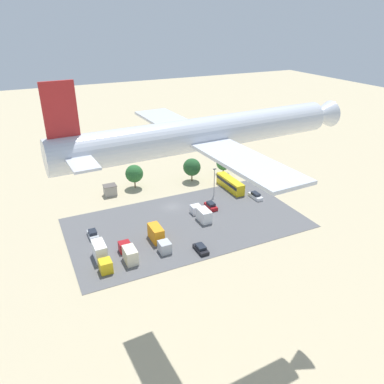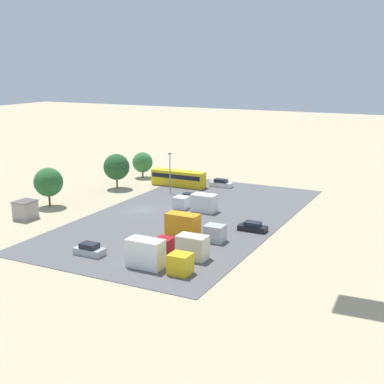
% 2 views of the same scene
% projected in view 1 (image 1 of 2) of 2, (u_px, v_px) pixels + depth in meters
% --- Properties ---
extents(ground_plane, '(400.00, 400.00, 0.00)m').
position_uv_depth(ground_plane, '(172.00, 207.00, 97.34)').
color(ground_plane, tan).
extents(parking_lot_surface, '(55.47, 30.41, 0.08)m').
position_uv_depth(parking_lot_surface, '(187.00, 223.00, 89.82)').
color(parking_lot_surface, '#565659').
rests_on(parking_lot_surface, ground).
extents(shed_building, '(3.50, 2.93, 2.98)m').
position_uv_depth(shed_building, '(110.00, 190.00, 103.13)').
color(shed_building, '#9E998E').
rests_on(shed_building, ground).
extents(bus, '(2.61, 11.41, 3.18)m').
position_uv_depth(bus, '(230.00, 183.00, 106.52)').
color(bus, gold).
rests_on(bus, ground).
extents(parked_car_0, '(1.79, 4.70, 1.62)m').
position_uv_depth(parked_car_0, '(255.00, 196.00, 101.60)').
color(parked_car_0, silver).
rests_on(parked_car_0, ground).
extents(parked_car_1, '(1.90, 4.28, 1.42)m').
position_uv_depth(parked_car_1, '(201.00, 249.00, 78.80)').
color(parked_car_1, black).
rests_on(parked_car_1, ground).
extents(parked_car_2, '(1.84, 4.32, 1.64)m').
position_uv_depth(parked_car_2, '(211.00, 206.00, 96.27)').
color(parked_car_2, maroon).
rests_on(parked_car_2, ground).
extents(parked_car_3, '(1.98, 4.04, 1.60)m').
position_uv_depth(parked_car_3, '(93.00, 234.00, 83.85)').
color(parked_car_3, '#ADB2B7').
rests_on(parked_car_3, ground).
extents(parked_truck_0, '(2.33, 8.87, 3.39)m').
position_uv_depth(parked_truck_0, '(158.00, 237.00, 81.15)').
color(parked_truck_0, '#ADB2B7').
rests_on(parked_truck_0, ground).
extents(parked_truck_1, '(2.32, 7.15, 3.08)m').
position_uv_depth(parked_truck_1, '(129.00, 253.00, 76.04)').
color(parked_truck_1, maroon).
rests_on(parked_truck_1, ground).
extents(parked_truck_2, '(2.35, 8.41, 3.58)m').
position_uv_depth(parked_truck_2, '(101.00, 255.00, 74.93)').
color(parked_truck_2, gold).
rests_on(parked_truck_2, ground).
extents(parked_truck_3, '(2.48, 7.57, 2.98)m').
position_uv_depth(parked_truck_3, '(202.00, 214.00, 91.10)').
color(parked_truck_3, silver).
rests_on(parked_truck_3, ground).
extents(tree_near_shed, '(5.06, 5.06, 6.92)m').
position_uv_depth(tree_near_shed, '(134.00, 174.00, 106.31)').
color(tree_near_shed, brown).
rests_on(tree_near_shed, ground).
extents(tree_apron_mid, '(5.21, 5.21, 7.02)m').
position_uv_depth(tree_apron_mid, '(192.00, 167.00, 110.79)').
color(tree_apron_mid, brown).
rests_on(tree_apron_mid, ground).
extents(tree_apron_far, '(4.44, 4.44, 5.63)m').
position_uv_depth(tree_apron_far, '(223.00, 163.00, 116.53)').
color(tree_apron_far, brown).
rests_on(tree_apron_far, ground).
extents(light_pole_lot_centre, '(0.90, 0.28, 7.81)m').
position_uv_depth(light_pole_lot_centre, '(214.00, 181.00, 101.87)').
color(light_pole_lot_centre, gray).
rests_on(light_pole_lot_centre, ground).
extents(airplane, '(37.52, 31.01, 8.84)m').
position_uv_depth(airplane, '(212.00, 132.00, 43.12)').
color(airplane, silver).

